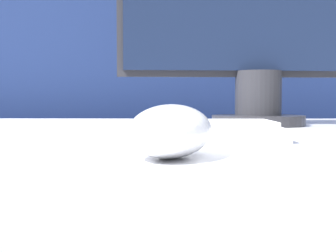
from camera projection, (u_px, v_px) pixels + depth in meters
The scene contains 4 objects.
partition_panel at pixel (150, 112), 1.34m from camera, with size 5.00×0.03×1.46m.
computer_mouse_near at pixel (171, 131), 0.41m from camera, with size 0.11×0.14×0.05m.
keyboard at pixel (122, 130), 0.60m from camera, with size 0.42×0.17×0.02m.
monitor at pixel (259, 9), 0.90m from camera, with size 0.55×0.18×0.43m.
Camera 1 is at (-0.06, -0.68, 0.76)m, focal length 50.00 mm.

